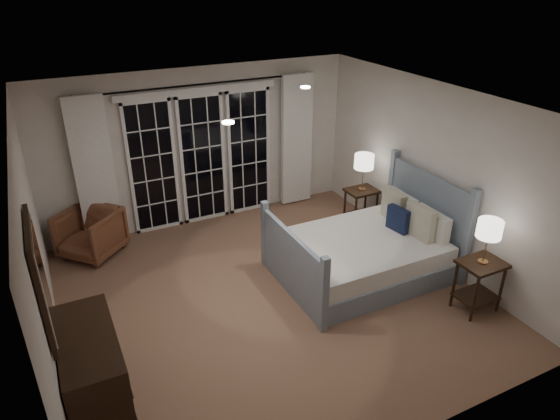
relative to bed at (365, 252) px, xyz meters
name	(u,v)px	position (x,y,z in m)	size (l,w,h in m)	color
floor	(269,296)	(-1.42, 0.08, -0.33)	(5.00, 5.00, 0.00)	#886049
ceiling	(267,105)	(-1.42, 0.08, 2.17)	(5.00, 5.00, 0.00)	white
wall_left	(38,260)	(-3.92, 0.08, 0.92)	(0.02, 5.00, 2.50)	beige
wall_right	(432,174)	(1.08, 0.08, 0.92)	(0.02, 5.00, 2.50)	beige
wall_back	(201,147)	(-1.42, 2.58, 0.92)	(5.00, 0.02, 2.50)	beige
wall_front	(405,337)	(-1.42, -2.42, 0.92)	(5.00, 0.02, 2.50)	beige
french_doors	(203,157)	(-1.42, 2.54, 0.76)	(2.50, 0.04, 2.20)	black
curtain_rod	(199,85)	(-1.42, 2.48, 1.92)	(0.03, 0.03, 3.50)	black
curtain_left	(95,173)	(-3.07, 2.46, 0.82)	(0.55, 0.10, 2.25)	white
curtain_right	(296,140)	(0.23, 2.46, 0.82)	(0.55, 0.10, 2.25)	white
downlight_a	(305,87)	(-0.62, 0.68, 2.16)	(0.12, 0.12, 0.01)	white
downlight_b	(228,122)	(-2.02, -0.32, 2.16)	(0.12, 0.12, 0.01)	white
bed	(365,252)	(0.00, 0.00, 0.00)	(2.20, 1.58, 1.28)	gray
nightstand_left	(479,278)	(0.75, -1.28, 0.12)	(0.52, 0.42, 0.67)	black
nightstand_right	(361,202)	(0.76, 1.21, 0.09)	(0.48, 0.39, 0.63)	black
lamp_left	(490,229)	(0.75, -1.28, 0.79)	(0.29, 0.29, 0.56)	#BC7E4B
lamp_right	(364,162)	(0.76, 1.21, 0.77)	(0.30, 0.30, 0.59)	#BC7E4B
armchair	(90,233)	(-3.29, 2.18, 0.03)	(0.75, 0.77, 0.70)	brown
dresser	(94,373)	(-3.65, -0.82, 0.11)	(0.52, 1.22, 0.86)	black
mirror	(41,280)	(-3.88, -0.82, 1.22)	(0.05, 0.85, 1.00)	black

